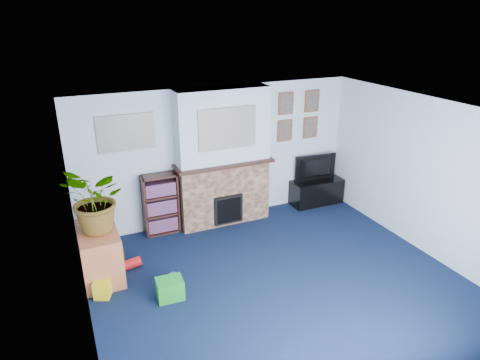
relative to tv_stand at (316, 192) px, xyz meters
name	(u,v)px	position (x,y,z in m)	size (l,w,h in m)	color
floor	(278,282)	(-1.95, -2.03, -0.23)	(5.00, 4.50, 0.01)	#0D1834
ceiling	(285,114)	(-1.95, -2.03, 2.17)	(5.00, 4.50, 0.01)	white
wall_back	(219,155)	(-1.95, 0.22, 0.97)	(5.00, 0.04, 2.40)	silver
wall_front	(410,307)	(-1.95, -4.28, 0.97)	(5.00, 0.04, 2.40)	silver
wall_left	(80,245)	(-4.45, -2.03, 0.97)	(0.04, 4.50, 2.40)	silver
wall_right	(425,176)	(0.55, -2.03, 0.97)	(0.04, 4.50, 2.40)	silver
chimney_breast	(223,159)	(-1.95, 0.02, 0.96)	(1.72, 0.50, 2.40)	brown
collage_main	(227,128)	(-1.95, -0.19, 1.55)	(1.00, 0.03, 0.68)	gray
collage_left	(126,133)	(-3.50, 0.21, 1.55)	(0.90, 0.03, 0.58)	gray
portrait_tl	(286,104)	(-0.65, 0.20, 1.77)	(0.30, 0.03, 0.40)	brown
portrait_tr	(312,101)	(-0.10, 0.20, 1.77)	(0.30, 0.03, 0.40)	brown
portrait_bl	(285,131)	(-0.65, 0.20, 1.27)	(0.30, 0.03, 0.40)	brown
portrait_br	(310,127)	(-0.10, 0.20, 1.27)	(0.30, 0.03, 0.40)	brown
tv_stand	(316,192)	(0.00, 0.00, 0.00)	(1.02, 0.43, 0.48)	black
television	(317,168)	(0.00, 0.02, 0.50)	(0.85, 0.11, 0.49)	black
bookshelf	(161,205)	(-3.07, 0.08, 0.28)	(0.58, 0.28, 1.05)	black
sideboard	(100,254)	(-4.19, -0.85, 0.12)	(0.52, 0.94, 0.73)	#B8623B
potted_plant	(97,200)	(-4.14, -0.90, 0.99)	(0.86, 0.74, 0.95)	#26661E
mantel_clock	(224,158)	(-1.95, -0.03, 1.00)	(0.09, 0.06, 0.13)	gold
mantel_candle	(236,156)	(-1.72, -0.03, 1.01)	(0.05, 0.05, 0.16)	#B2BFC6
mantel_teddy	(192,163)	(-2.53, -0.03, 0.99)	(0.13, 0.13, 0.13)	gray
mantel_can	(265,153)	(-1.18, -0.03, 0.99)	(0.06, 0.06, 0.12)	yellow
green_crate	(170,289)	(-3.43, -1.75, -0.08)	(0.35, 0.28, 0.28)	#198C26
toy_ball	(173,277)	(-3.31, -1.44, -0.14)	(0.16, 0.16, 0.16)	purple
toy_block	(103,290)	(-4.25, -1.37, -0.12)	(0.20, 0.20, 0.25)	yellow
toy_tube	(131,264)	(-3.78, -0.83, -0.15)	(0.14, 0.14, 0.31)	red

